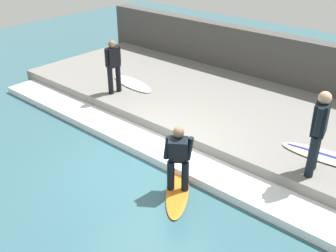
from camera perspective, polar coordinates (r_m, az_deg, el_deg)
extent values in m
plane|color=#335B66|center=(8.83, -3.06, -5.66)|extent=(28.00, 28.00, 0.00)
cube|color=slate|center=(10.94, 8.57, 2.36)|extent=(4.40, 12.90, 0.42)
cube|color=#474442|center=(12.69, 14.95, 8.79)|extent=(0.50, 13.55, 1.82)
cube|color=white|center=(9.12, -0.68, -3.74)|extent=(0.90, 12.26, 0.18)
ellipsoid|color=orange|center=(8.03, 1.42, -9.27)|extent=(1.73, 1.41, 0.06)
cylinder|color=black|center=(7.83, 0.41, -7.17)|extent=(0.15, 0.15, 0.64)
cylinder|color=black|center=(7.82, 2.50, -7.28)|extent=(0.15, 0.15, 0.64)
cube|color=black|center=(7.49, 1.51, -3.45)|extent=(0.53, 0.52, 0.61)
sphere|color=#846047|center=(7.30, 1.55, -0.88)|extent=(0.22, 0.22, 0.22)
cylinder|color=black|center=(7.49, -0.11, -3.14)|extent=(0.11, 0.18, 0.51)
cylinder|color=black|center=(7.46, 3.14, -3.31)|extent=(0.11, 0.18, 0.51)
cylinder|color=black|center=(8.26, 20.58, -3.21)|extent=(0.17, 0.17, 0.87)
cylinder|color=black|center=(7.98, 20.16, -4.24)|extent=(0.17, 0.17, 0.87)
cube|color=black|center=(7.77, 21.28, 1.00)|extent=(0.45, 0.33, 0.63)
sphere|color=tan|center=(7.61, 21.82, 3.83)|extent=(0.24, 0.24, 0.24)
cylinder|color=black|center=(7.97, 21.62, 1.90)|extent=(0.12, 0.12, 0.55)
cylinder|color=black|center=(7.55, 21.02, 0.55)|extent=(0.12, 0.12, 0.55)
ellipsoid|color=beige|center=(8.91, 22.36, -4.22)|extent=(0.76, 2.07, 0.06)
ellipsoid|color=navy|center=(8.90, 22.39, -4.04)|extent=(0.29, 1.86, 0.01)
cylinder|color=black|center=(11.42, -7.22, 6.85)|extent=(0.15, 0.15, 0.77)
cylinder|color=black|center=(11.28, -8.35, 6.49)|extent=(0.15, 0.15, 0.77)
cube|color=black|center=(11.13, -8.00, 9.85)|extent=(0.38, 0.26, 0.55)
sphere|color=#846047|center=(11.02, -8.13, 11.68)|extent=(0.21, 0.21, 0.21)
cylinder|color=black|center=(11.23, -7.15, 10.25)|extent=(0.10, 0.11, 0.49)
cylinder|color=black|center=(11.01, -8.89, 9.76)|extent=(0.10, 0.11, 0.49)
ellipsoid|color=silver|center=(12.00, -5.20, 6.19)|extent=(0.88, 1.86, 0.06)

